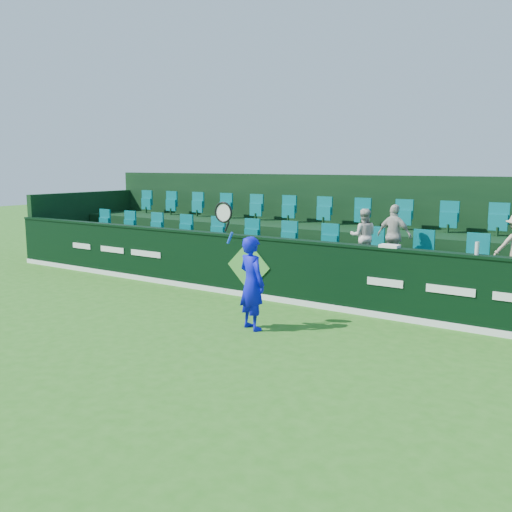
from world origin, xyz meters
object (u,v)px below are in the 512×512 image
Objects in this scene: spectator_left at (363,236)px; drinks_bottle at (477,248)px; tennis_player at (251,282)px; towel at (390,246)px; spectator_middle at (394,235)px.

drinks_bottle is (2.57, -1.12, 0.08)m from spectator_left.
tennis_player reaches higher than towel.
spectator_left reaches higher than towel.
tennis_player is 10.27× the size of drinks_bottle.
spectator_middle is (1.38, 3.17, 0.59)m from tennis_player.
towel is at bearing 50.01° from tennis_player.
spectator_middle is at bearing 66.42° from tennis_player.
drinks_bottle is (3.27, 2.05, 0.62)m from tennis_player.
tennis_player is 2.72m from towel.
towel is (1.01, -1.12, -0.00)m from spectator_left.
towel is at bearing 107.25° from spectator_left.
drinks_bottle is (1.89, -1.12, 0.02)m from spectator_middle.
towel is at bearing 180.00° from drinks_bottle.
spectator_middle is at bearing 106.62° from towel.
towel is at bearing 114.11° from spectator_middle.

